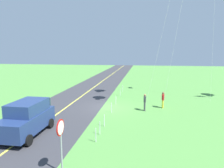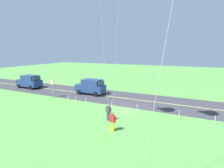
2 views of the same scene
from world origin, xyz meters
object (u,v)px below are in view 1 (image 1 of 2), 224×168
at_px(car_suv_foreground, 27,118).
at_px(person_adult_companion, 163,99).
at_px(person_adult_near, 145,102).
at_px(stop_sign, 61,136).

relative_size(car_suv_foreground, person_adult_companion, 2.75).
xyz_separation_m(person_adult_near, person_adult_companion, (-1.21, 1.76, 0.00)).
bearing_deg(car_suv_foreground, person_adult_companion, 129.86).
distance_m(car_suv_foreground, stop_sign, 5.46).
relative_size(car_suv_foreground, person_adult_near, 2.75).
xyz_separation_m(car_suv_foreground, person_adult_companion, (-7.92, 9.49, -0.29)).
relative_size(car_suv_foreground, stop_sign, 1.72).
distance_m(person_adult_near, person_adult_companion, 2.14).
bearing_deg(person_adult_companion, stop_sign, 1.92).
bearing_deg(person_adult_near, stop_sign, 54.99).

